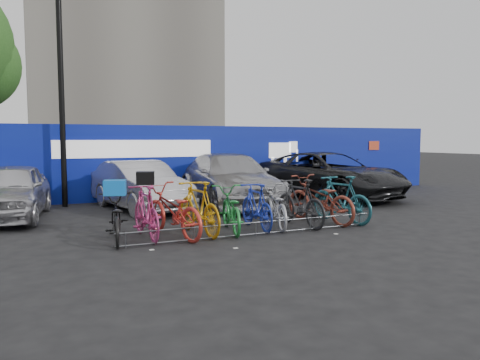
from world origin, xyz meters
TOP-DOWN VIEW (x-y plane):
  - ground at (0.00, 0.00)m, footprint 100.00×100.00m
  - hoarding at (0.01, 6.00)m, footprint 22.00×0.18m
  - lamppost at (-3.20, 5.40)m, footprint 0.25×0.50m
  - bike_rack at (-0.00, -0.60)m, footprint 5.60×0.03m
  - car_0 at (-4.58, 3.73)m, footprint 2.21×4.23m
  - car_1 at (-1.35, 3.90)m, footprint 2.18×4.29m
  - car_2 at (1.38, 3.97)m, footprint 2.47×5.35m
  - car_3 at (4.97, 3.99)m, footprint 3.77×5.94m
  - bike_0 at (-2.66, -0.00)m, footprint 0.84×1.79m
  - bike_1 at (-2.07, 0.06)m, footprint 0.55×1.80m
  - bike_2 at (-1.57, -0.03)m, footprint 1.20×2.16m
  - bike_3 at (-1.00, 0.01)m, footprint 0.73×1.91m
  - bike_4 at (-0.30, 0.01)m, footprint 1.02×1.92m
  - bike_5 at (0.34, 0.04)m, footprint 0.59×1.72m
  - bike_6 at (0.80, 0.08)m, footprint 1.03×1.88m
  - bike_7 at (1.37, -0.06)m, footprint 0.63×1.83m
  - bike_8 at (2.02, 0.14)m, footprint 1.14×2.21m
  - bike_9 at (2.50, -0.03)m, footprint 0.83×1.92m
  - cargo_crate at (-2.66, -0.00)m, footprint 0.46×0.40m
  - cargo_topcase at (-2.07, 0.06)m, footprint 0.41×0.39m

SIDE VIEW (x-z plane):
  - ground at x=0.00m, z-range 0.00..0.00m
  - bike_rack at x=0.00m, z-range 0.01..0.31m
  - bike_0 at x=-2.66m, z-range 0.00..0.90m
  - bike_6 at x=0.80m, z-range 0.00..0.94m
  - bike_4 at x=-0.30m, z-range 0.00..0.96m
  - bike_5 at x=0.34m, z-range 0.00..1.01m
  - bike_2 at x=-1.57m, z-range 0.00..1.07m
  - bike_1 at x=-2.07m, z-range 0.00..1.07m
  - bike_7 at x=1.37m, z-range 0.00..1.08m
  - bike_8 at x=2.02m, z-range 0.00..1.11m
  - bike_9 at x=2.50m, z-range 0.00..1.12m
  - bike_3 at x=-1.00m, z-range 0.00..1.12m
  - car_1 at x=-1.35m, z-range 0.00..1.35m
  - car_0 at x=-4.58m, z-range 0.00..1.37m
  - car_2 at x=1.38m, z-range 0.00..1.51m
  - car_3 at x=4.97m, z-range 0.00..1.53m
  - cargo_crate at x=-2.66m, z-range 0.90..1.19m
  - cargo_topcase at x=-2.07m, z-range 1.07..1.33m
  - hoarding at x=0.01m, z-range 0.00..2.40m
  - lamppost at x=-3.20m, z-range 0.22..6.33m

